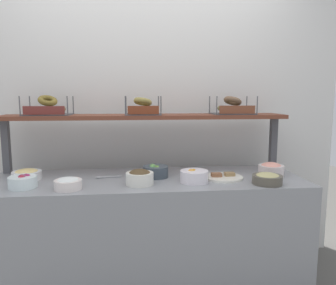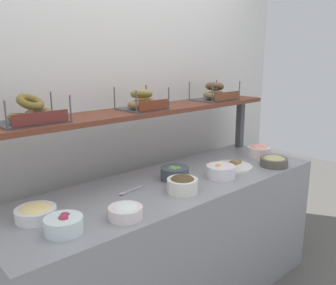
{
  "view_description": "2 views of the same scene",
  "coord_description": "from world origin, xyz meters",
  "px_view_note": "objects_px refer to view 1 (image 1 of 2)",
  "views": [
    {
      "loc": [
        -0.09,
        -2.23,
        1.42
      ],
      "look_at": [
        0.15,
        0.03,
        1.1
      ],
      "focal_mm": 34.93,
      "sensor_mm": 36.0,
      "label": 1
    },
    {
      "loc": [
        -1.42,
        -1.57,
        1.64
      ],
      "look_at": [
        0.01,
        0.04,
        1.1
      ],
      "focal_mm": 38.94,
      "sensor_mm": 36.0,
      "label": 2
    }
  ],
  "objects_px": {
    "bowl_beet_salad": "(23,181)",
    "bowl_cream_cheese": "(68,183)",
    "bagel_basket_poppy": "(232,108)",
    "bowl_lox_spread": "(271,169)",
    "bagel_basket_cinnamon_raisin": "(48,109)",
    "bowl_egg_salad": "(27,174)",
    "bowl_chocolate_spread": "(140,177)",
    "serving_spoon_near_plate": "(105,177)",
    "bowl_fruit_salad": "(194,176)",
    "serving_plate_white": "(223,177)",
    "bowl_veggie_mix": "(155,171)",
    "bagel_basket_everything": "(143,108)",
    "bowl_hummus": "(267,178)"
  },
  "relations": [
    {
      "from": "bowl_chocolate_spread",
      "to": "bagel_basket_cinnamon_raisin",
      "type": "xyz_separation_m",
      "value": [
        -0.67,
        0.44,
        0.43
      ]
    },
    {
      "from": "bowl_veggie_mix",
      "to": "bagel_basket_everything",
      "type": "height_order",
      "value": "bagel_basket_everything"
    },
    {
      "from": "bowl_chocolate_spread",
      "to": "bagel_basket_cinnamon_raisin",
      "type": "bearing_deg",
      "value": 146.65
    },
    {
      "from": "bowl_chocolate_spread",
      "to": "bagel_basket_poppy",
      "type": "distance_m",
      "value": 0.94
    },
    {
      "from": "bowl_beet_salad",
      "to": "bowl_cream_cheese",
      "type": "relative_size",
      "value": 1.03
    },
    {
      "from": "bowl_cream_cheese",
      "to": "serving_spoon_near_plate",
      "type": "relative_size",
      "value": 0.93
    },
    {
      "from": "bowl_chocolate_spread",
      "to": "bagel_basket_poppy",
      "type": "bearing_deg",
      "value": 29.56
    },
    {
      "from": "bagel_basket_everything",
      "to": "serving_plate_white",
      "type": "bearing_deg",
      "value": -29.94
    },
    {
      "from": "bowl_veggie_mix",
      "to": "bowl_cream_cheese",
      "type": "bearing_deg",
      "value": -155.75
    },
    {
      "from": "bagel_basket_poppy",
      "to": "bowl_egg_salad",
      "type": "bearing_deg",
      "value": -172.44
    },
    {
      "from": "bowl_veggie_mix",
      "to": "bowl_beet_salad",
      "type": "relative_size",
      "value": 1.05
    },
    {
      "from": "bowl_cream_cheese",
      "to": "serving_plate_white",
      "type": "bearing_deg",
      "value": 9.05
    },
    {
      "from": "bowl_hummus",
      "to": "bowl_egg_salad",
      "type": "bearing_deg",
      "value": 169.75
    },
    {
      "from": "bowl_hummus",
      "to": "serving_plate_white",
      "type": "relative_size",
      "value": 0.7
    },
    {
      "from": "bowl_egg_salad",
      "to": "bowl_lox_spread",
      "type": "bearing_deg",
      "value": -2.73
    },
    {
      "from": "bowl_lox_spread",
      "to": "bowl_cream_cheese",
      "type": "bearing_deg",
      "value": -171.93
    },
    {
      "from": "bowl_beet_salad",
      "to": "bagel_basket_everything",
      "type": "relative_size",
      "value": 0.63
    },
    {
      "from": "bowl_egg_salad",
      "to": "bagel_basket_cinnamon_raisin",
      "type": "height_order",
      "value": "bagel_basket_cinnamon_raisin"
    },
    {
      "from": "serving_spoon_near_plate",
      "to": "bowl_chocolate_spread",
      "type": "bearing_deg",
      "value": -39.77
    },
    {
      "from": "bowl_beet_salad",
      "to": "serving_spoon_near_plate",
      "type": "height_order",
      "value": "bowl_beet_salad"
    },
    {
      "from": "bowl_fruit_salad",
      "to": "bagel_basket_poppy",
      "type": "distance_m",
      "value": 0.7
    },
    {
      "from": "bowl_beet_salad",
      "to": "serving_plate_white",
      "type": "distance_m",
      "value": 1.31
    },
    {
      "from": "bowl_chocolate_spread",
      "to": "serving_plate_white",
      "type": "bearing_deg",
      "value": 9.79
    },
    {
      "from": "bowl_egg_salad",
      "to": "serving_spoon_near_plate",
      "type": "bearing_deg",
      "value": -1.47
    },
    {
      "from": "serving_spoon_near_plate",
      "to": "bagel_basket_poppy",
      "type": "distance_m",
      "value": 1.1
    },
    {
      "from": "bowl_lox_spread",
      "to": "bowl_chocolate_spread",
      "type": "bearing_deg",
      "value": -171.93
    },
    {
      "from": "bowl_veggie_mix",
      "to": "bagel_basket_cinnamon_raisin",
      "type": "distance_m",
      "value": 0.93
    },
    {
      "from": "serving_plate_white",
      "to": "serving_spoon_near_plate",
      "type": "height_order",
      "value": "serving_plate_white"
    },
    {
      "from": "bowl_cream_cheese",
      "to": "serving_plate_white",
      "type": "height_order",
      "value": "bowl_cream_cheese"
    },
    {
      "from": "bowl_veggie_mix",
      "to": "bowl_fruit_salad",
      "type": "xyz_separation_m",
      "value": [
        0.25,
        -0.17,
        -0.0
      ]
    },
    {
      "from": "bagel_basket_everything",
      "to": "bagel_basket_poppy",
      "type": "height_order",
      "value": "bagel_basket_poppy"
    },
    {
      "from": "bowl_cream_cheese",
      "to": "serving_plate_white",
      "type": "relative_size",
      "value": 0.61
    },
    {
      "from": "bowl_egg_salad",
      "to": "bowl_lox_spread",
      "type": "height_order",
      "value": "bowl_lox_spread"
    },
    {
      "from": "bowl_egg_salad",
      "to": "bowl_chocolate_spread",
      "type": "bearing_deg",
      "value": -15.61
    },
    {
      "from": "bowl_egg_salad",
      "to": "bowl_lox_spread",
      "type": "xyz_separation_m",
      "value": [
        1.71,
        -0.08,
        0.01
      ]
    },
    {
      "from": "bowl_beet_salad",
      "to": "bagel_basket_everything",
      "type": "height_order",
      "value": "bagel_basket_everything"
    },
    {
      "from": "bowl_hummus",
      "to": "bagel_basket_cinnamon_raisin",
      "type": "distance_m",
      "value": 1.64
    },
    {
      "from": "bowl_veggie_mix",
      "to": "bagel_basket_cinnamon_raisin",
      "type": "xyz_separation_m",
      "value": [
        -0.78,
        0.25,
        0.43
      ]
    },
    {
      "from": "bowl_cream_cheese",
      "to": "bowl_lox_spread",
      "type": "relative_size",
      "value": 0.94
    },
    {
      "from": "bowl_cream_cheese",
      "to": "bagel_basket_poppy",
      "type": "distance_m",
      "value": 1.34
    },
    {
      "from": "serving_spoon_near_plate",
      "to": "bagel_basket_everything",
      "type": "relative_size",
      "value": 0.66
    },
    {
      "from": "bowl_fruit_salad",
      "to": "serving_plate_white",
      "type": "distance_m",
      "value": 0.24
    },
    {
      "from": "bowl_lox_spread",
      "to": "bagel_basket_cinnamon_raisin",
      "type": "height_order",
      "value": "bagel_basket_cinnamon_raisin"
    },
    {
      "from": "bowl_egg_salad",
      "to": "bowl_lox_spread",
      "type": "distance_m",
      "value": 1.72
    },
    {
      "from": "bowl_cream_cheese",
      "to": "bagel_basket_everything",
      "type": "relative_size",
      "value": 0.61
    },
    {
      "from": "bowl_cream_cheese",
      "to": "bagel_basket_cinnamon_raisin",
      "type": "relative_size",
      "value": 0.5
    },
    {
      "from": "bowl_egg_salad",
      "to": "bagel_basket_poppy",
      "type": "xyz_separation_m",
      "value": [
        1.5,
        0.2,
        0.44
      ]
    },
    {
      "from": "bowl_beet_salad",
      "to": "bowl_chocolate_spread",
      "type": "height_order",
      "value": "bowl_chocolate_spread"
    },
    {
      "from": "bagel_basket_cinnamon_raisin",
      "to": "bagel_basket_poppy",
      "type": "relative_size",
      "value": 1.05
    },
    {
      "from": "bowl_beet_salad",
      "to": "bagel_basket_poppy",
      "type": "bearing_deg",
      "value": 15.69
    }
  ]
}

